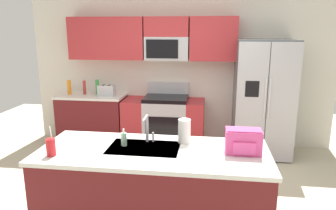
{
  "coord_description": "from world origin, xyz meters",
  "views": [
    {
      "loc": [
        0.54,
        -3.36,
        2.02
      ],
      "look_at": [
        0.01,
        0.6,
        1.05
      ],
      "focal_mm": 34.01,
      "sensor_mm": 36.0,
      "label": 1
    }
  ],
  "objects_px": {
    "range_oven": "(164,123)",
    "refrigerator": "(263,99)",
    "bottle_green": "(97,87)",
    "backpack": "(243,141)",
    "toaster": "(107,90)",
    "soap_dispenser": "(124,139)",
    "drink_cup_red": "(51,147)",
    "pepper_mill": "(84,88)",
    "sink_faucet": "(147,126)",
    "paper_towel_roll": "(184,131)",
    "bottle_orange": "(69,87)"
  },
  "relations": [
    {
      "from": "drink_cup_red",
      "to": "backpack",
      "type": "relative_size",
      "value": 0.87
    },
    {
      "from": "range_oven",
      "to": "drink_cup_red",
      "type": "xyz_separation_m",
      "value": [
        -0.63,
        -2.65,
        0.54
      ]
    },
    {
      "from": "pepper_mill",
      "to": "bottle_orange",
      "type": "relative_size",
      "value": 0.97
    },
    {
      "from": "range_oven",
      "to": "refrigerator",
      "type": "height_order",
      "value": "refrigerator"
    },
    {
      "from": "toaster",
      "to": "soap_dispenser",
      "type": "bearing_deg",
      "value": -67.8
    },
    {
      "from": "range_oven",
      "to": "refrigerator",
      "type": "bearing_deg",
      "value": -2.57
    },
    {
      "from": "range_oven",
      "to": "backpack",
      "type": "bearing_deg",
      "value": -65.27
    },
    {
      "from": "drink_cup_red",
      "to": "paper_towel_roll",
      "type": "height_order",
      "value": "drink_cup_red"
    },
    {
      "from": "pepper_mill",
      "to": "soap_dispenser",
      "type": "xyz_separation_m",
      "value": [
        1.34,
        -2.31,
        -0.05
      ]
    },
    {
      "from": "sink_faucet",
      "to": "paper_towel_roll",
      "type": "bearing_deg",
      "value": 8.07
    },
    {
      "from": "refrigerator",
      "to": "backpack",
      "type": "bearing_deg",
      "value": -102.89
    },
    {
      "from": "sink_faucet",
      "to": "paper_towel_roll",
      "type": "relative_size",
      "value": 1.17
    },
    {
      "from": "backpack",
      "to": "paper_towel_roll",
      "type": "bearing_deg",
      "value": 160.04
    },
    {
      "from": "bottle_green",
      "to": "drink_cup_red",
      "type": "bearing_deg",
      "value": -78.66
    },
    {
      "from": "sink_faucet",
      "to": "drink_cup_red",
      "type": "distance_m",
      "value": 0.91
    },
    {
      "from": "soap_dispenser",
      "to": "backpack",
      "type": "xyz_separation_m",
      "value": [
        1.13,
        -0.03,
        0.05
      ]
    },
    {
      "from": "drink_cup_red",
      "to": "soap_dispenser",
      "type": "distance_m",
      "value": 0.67
    },
    {
      "from": "paper_towel_roll",
      "to": "drink_cup_red",
      "type": "bearing_deg",
      "value": -156.64
    },
    {
      "from": "refrigerator",
      "to": "toaster",
      "type": "bearing_deg",
      "value": 179.57
    },
    {
      "from": "range_oven",
      "to": "bottle_orange",
      "type": "bearing_deg",
      "value": -178.71
    },
    {
      "from": "sink_faucet",
      "to": "paper_towel_roll",
      "type": "distance_m",
      "value": 0.37
    },
    {
      "from": "drink_cup_red",
      "to": "soap_dispenser",
      "type": "bearing_deg",
      "value": 29.71
    },
    {
      "from": "bottle_green",
      "to": "soap_dispenser",
      "type": "height_order",
      "value": "bottle_green"
    },
    {
      "from": "bottle_green",
      "to": "backpack",
      "type": "bearing_deg",
      "value": -46.85
    },
    {
      "from": "refrigerator",
      "to": "soap_dispenser",
      "type": "distance_m",
      "value": 2.79
    },
    {
      "from": "range_oven",
      "to": "refrigerator",
      "type": "relative_size",
      "value": 0.74
    },
    {
      "from": "refrigerator",
      "to": "bottle_green",
      "type": "bearing_deg",
      "value": 177.39
    },
    {
      "from": "drink_cup_red",
      "to": "sink_faucet",
      "type": "bearing_deg",
      "value": 29.55
    },
    {
      "from": "drink_cup_red",
      "to": "backpack",
      "type": "height_order",
      "value": "drink_cup_red"
    },
    {
      "from": "toaster",
      "to": "bottle_green",
      "type": "distance_m",
      "value": 0.23
    },
    {
      "from": "bottle_orange",
      "to": "bottle_green",
      "type": "bearing_deg",
      "value": 10.95
    },
    {
      "from": "soap_dispenser",
      "to": "paper_towel_roll",
      "type": "relative_size",
      "value": 0.71
    },
    {
      "from": "refrigerator",
      "to": "toaster",
      "type": "xyz_separation_m",
      "value": [
        -2.58,
        0.02,
        0.07
      ]
    },
    {
      "from": "range_oven",
      "to": "paper_towel_roll",
      "type": "distance_m",
      "value": 2.29
    },
    {
      "from": "drink_cup_red",
      "to": "backpack",
      "type": "xyz_separation_m",
      "value": [
        1.71,
        0.3,
        0.04
      ]
    },
    {
      "from": "refrigerator",
      "to": "paper_towel_roll",
      "type": "relative_size",
      "value": 7.71
    },
    {
      "from": "pepper_mill",
      "to": "soap_dispenser",
      "type": "distance_m",
      "value": 2.67
    },
    {
      "from": "sink_faucet",
      "to": "backpack",
      "type": "height_order",
      "value": "sink_faucet"
    },
    {
      "from": "paper_towel_roll",
      "to": "pepper_mill",
      "type": "bearing_deg",
      "value": 131.67
    },
    {
      "from": "bottle_green",
      "to": "drink_cup_red",
      "type": "distance_m",
      "value": 2.76
    },
    {
      "from": "drink_cup_red",
      "to": "bottle_green",
      "type": "bearing_deg",
      "value": 101.34
    },
    {
      "from": "bottle_orange",
      "to": "sink_faucet",
      "type": "relative_size",
      "value": 0.88
    },
    {
      "from": "range_oven",
      "to": "pepper_mill",
      "type": "height_order",
      "value": "pepper_mill"
    },
    {
      "from": "bottle_green",
      "to": "drink_cup_red",
      "type": "xyz_separation_m",
      "value": [
        0.54,
        -2.7,
        -0.05
      ]
    },
    {
      "from": "toaster",
      "to": "backpack",
      "type": "xyz_separation_m",
      "value": [
        2.06,
        -2.3,
        0.03
      ]
    },
    {
      "from": "refrigerator",
      "to": "toaster",
      "type": "relative_size",
      "value": 6.61
    },
    {
      "from": "toaster",
      "to": "bottle_green",
      "type": "xyz_separation_m",
      "value": [
        -0.2,
        0.11,
        0.04
      ]
    },
    {
      "from": "range_oven",
      "to": "pepper_mill",
      "type": "relative_size",
      "value": 5.67
    },
    {
      "from": "refrigerator",
      "to": "drink_cup_red",
      "type": "bearing_deg",
      "value": -130.93
    },
    {
      "from": "pepper_mill",
      "to": "bottle_green",
      "type": "distance_m",
      "value": 0.22
    }
  ]
}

